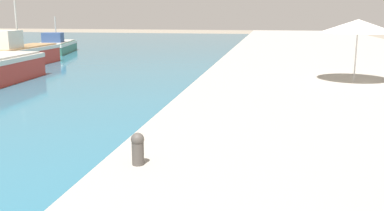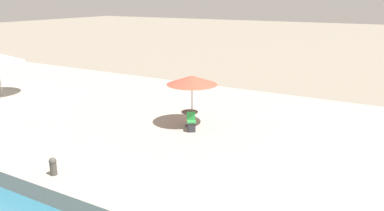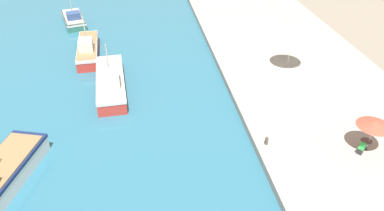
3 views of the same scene
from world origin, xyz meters
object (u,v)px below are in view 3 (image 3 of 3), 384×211
cafe_umbrella_pink (375,124)px  cafe_umbrella_white (291,44)px  cafe_chair_left (361,150)px  fishing_boat_mid (110,82)px  fishing_boat_far (88,49)px  fishing_boat_distant (73,19)px  mooring_bollard (267,140)px  cafe_table (366,143)px

cafe_umbrella_pink → cafe_umbrella_white: size_ratio=0.77×
cafe_umbrella_pink → cafe_chair_left: cafe_umbrella_pink is taller
fishing_boat_mid → fishing_boat_far: bearing=105.6°
fishing_boat_far → fishing_boat_distant: size_ratio=1.19×
cafe_umbrella_pink → mooring_bollard: bearing=167.2°
mooring_bollard → cafe_umbrella_pink: bearing=-12.8°
fishing_boat_distant → cafe_chair_left: fishing_boat_distant is taller
fishing_boat_far → cafe_umbrella_white: size_ratio=2.60×
cafe_table → mooring_bollard: size_ratio=1.22×
fishing_boat_mid → cafe_umbrella_white: fishing_boat_mid is taller
cafe_umbrella_white → cafe_chair_left: 14.04m
cafe_umbrella_pink → cafe_table: (-0.19, 0.03, -1.73)m
cafe_table → cafe_chair_left: 0.75m
cafe_table → cafe_chair_left: cafe_chair_left is taller
fishing_boat_distant → cafe_table: 38.87m
fishing_boat_distant → cafe_umbrella_white: bearing=-50.5°
fishing_boat_mid → fishing_boat_distant: (-5.43, 18.28, -0.25)m
fishing_boat_distant → cafe_umbrella_pink: fishing_boat_distant is taller
cafe_umbrella_pink → cafe_table: bearing=171.6°
fishing_boat_far → mooring_bollard: fishing_boat_far is taller
fishing_boat_distant → cafe_chair_left: 38.85m
fishing_boat_mid → cafe_table: 22.25m
fishing_boat_mid → mooring_bollard: 15.85m
cafe_umbrella_white → fishing_boat_distant: bearing=143.6°
fishing_boat_far → cafe_chair_left: size_ratio=9.18×
fishing_boat_mid → mooring_bollard: fishing_boat_mid is taller
cafe_umbrella_white → cafe_chair_left: bearing=-89.2°
fishing_boat_mid → cafe_umbrella_pink: (18.72, -12.34, 2.01)m
fishing_boat_mid → mooring_bollard: size_ratio=14.39×
cafe_umbrella_white → mooring_bollard: 13.52m
fishing_boat_far → cafe_table: (21.24, -20.14, 0.31)m
fishing_boat_far → cafe_chair_left: 29.15m
fishing_boat_far → cafe_umbrella_pink: (21.43, -20.16, 2.04)m
fishing_boat_mid → cafe_chair_left: bearing=-38.9°
cafe_chair_left → mooring_bollard: bearing=35.5°
cafe_umbrella_white → cafe_table: cafe_umbrella_white is taller
fishing_boat_far → fishing_boat_distant: 10.81m
cafe_umbrella_white → mooring_bollard: cafe_umbrella_white is taller
cafe_umbrella_white → cafe_table: size_ratio=4.01×
fishing_boat_mid → cafe_chair_left: fishing_boat_mid is taller
fishing_boat_distant → cafe_umbrella_white: (23.20, -17.14, 2.40)m
cafe_umbrella_white → mooring_bollard: bearing=-117.2°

